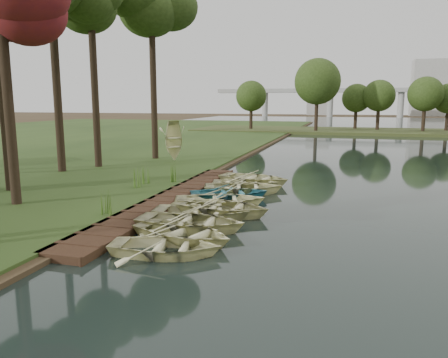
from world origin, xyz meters
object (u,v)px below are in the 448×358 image
(rowboat_0, at_px, (166,244))
(rowboat_2, at_px, (191,220))
(boardwalk, at_px, (170,199))
(stored_rowboat, at_px, (174,157))
(rowboat_1, at_px, (183,230))

(rowboat_0, xyz_separation_m, rowboat_2, (-0.16, 2.52, 0.06))
(boardwalk, height_order, rowboat_2, rowboat_2)
(rowboat_2, distance_m, stored_rowboat, 16.78)
(rowboat_0, bearing_deg, stored_rowboat, 12.79)
(boardwalk, xyz_separation_m, rowboat_0, (2.61, -6.52, 0.24))
(boardwalk, xyz_separation_m, rowboat_2, (2.45, -4.00, 0.30))
(boardwalk, bearing_deg, rowboat_1, -63.15)
(rowboat_2, bearing_deg, boardwalk, 29.42)
(rowboat_0, height_order, rowboat_1, rowboat_1)
(rowboat_0, relative_size, rowboat_2, 0.86)
(rowboat_0, distance_m, rowboat_1, 1.36)
(rowboat_0, relative_size, rowboat_1, 0.93)
(boardwalk, height_order, stored_rowboat, stored_rowboat)
(rowboat_1, distance_m, rowboat_2, 1.17)
(rowboat_0, relative_size, stored_rowboat, 1.14)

